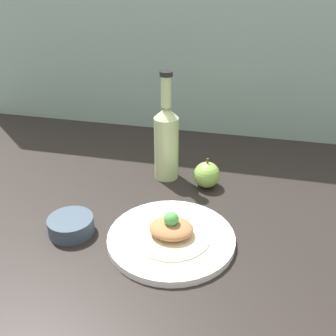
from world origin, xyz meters
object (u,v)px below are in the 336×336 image
(plated_food, at_px, (170,229))
(apple, at_px, (207,175))
(plate, at_px, (170,238))
(cider_bottle, at_px, (166,140))
(dipping_bowl, at_px, (71,225))

(plated_food, distance_m, apple, 0.26)
(apple, bearing_deg, plated_food, -99.64)
(plated_food, bearing_deg, apple, 80.36)
(plated_food, bearing_deg, plate, -135.00)
(plate, height_order, plated_food, plated_food)
(plate, distance_m, plated_food, 0.02)
(apple, bearing_deg, plate, -99.64)
(cider_bottle, distance_m, apple, 0.14)
(cider_bottle, height_order, dipping_bowl, cider_bottle)
(plated_food, bearing_deg, dipping_bowl, -174.92)
(apple, relative_size, dipping_bowl, 0.82)
(dipping_bowl, bearing_deg, apple, 45.46)
(plate, bearing_deg, dipping_bowl, -174.92)
(plate, bearing_deg, cider_bottle, 105.15)
(cider_bottle, bearing_deg, plated_food, -74.85)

